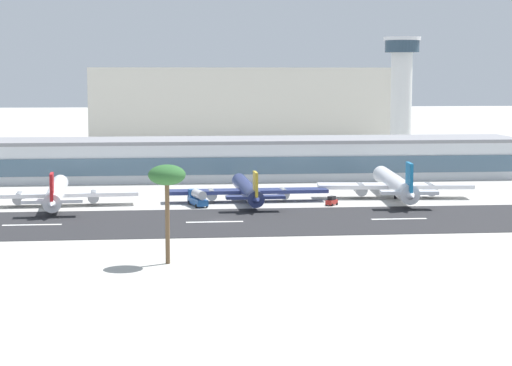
# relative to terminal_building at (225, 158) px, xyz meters

# --- Properties ---
(ground_plane) EXTENTS (1400.00, 1400.00, 0.00)m
(ground_plane) POSITION_rel_terminal_building_xyz_m (-6.97, -79.93, -5.93)
(ground_plane) COLOR #B2AFA8
(runway_strip) EXTENTS (800.00, 37.15, 0.08)m
(runway_strip) POSITION_rel_terminal_building_xyz_m (-6.97, -82.67, -5.89)
(runway_strip) COLOR #262628
(runway_strip) RESTS_ON ground_plane
(runway_centreline_dash_3) EXTENTS (12.00, 1.20, 0.01)m
(runway_centreline_dash_3) POSITION_rel_terminal_building_xyz_m (-45.43, -82.67, -5.85)
(runway_centreline_dash_3) COLOR white
(runway_centreline_dash_3) RESTS_ON runway_strip
(runway_centreline_dash_4) EXTENTS (12.00, 1.20, 0.01)m
(runway_centreline_dash_4) POSITION_rel_terminal_building_xyz_m (-7.93, -82.67, -5.85)
(runway_centreline_dash_4) COLOR white
(runway_centreline_dash_4) RESTS_ON runway_strip
(runway_centreline_dash_5) EXTENTS (12.00, 1.20, 0.01)m
(runway_centreline_dash_5) POSITION_rel_terminal_building_xyz_m (31.53, -82.67, -5.85)
(runway_centreline_dash_5) COLOR white
(runway_centreline_dash_5) RESTS_ON runway_strip
(terminal_building) EXTENTS (175.95, 25.50, 11.86)m
(terminal_building) POSITION_rel_terminal_building_xyz_m (0.00, 0.00, 0.00)
(terminal_building) COLOR silver
(terminal_building) RESTS_ON ground_plane
(control_tower) EXTENTS (12.63, 12.63, 43.55)m
(control_tower) POSITION_rel_terminal_building_xyz_m (63.18, 37.31, 19.16)
(control_tower) COLOR silver
(control_tower) RESTS_ON ground_plane
(distant_hotel_block) EXTENTS (127.09, 39.28, 33.78)m
(distant_hotel_block) POSITION_rel_terminal_building_xyz_m (14.77, 131.19, 10.96)
(distant_hotel_block) COLOR beige
(distant_hotel_block) RESTS_ON ground_plane
(airliner_red_tail_gate_0) EXTENTS (38.45, 45.86, 9.57)m
(airliner_red_tail_gate_0) POSITION_rel_terminal_building_xyz_m (-43.51, -55.29, -2.89)
(airliner_red_tail_gate_0) COLOR white
(airliner_red_tail_gate_0) RESTS_ON ground_plane
(airliner_gold_tail_gate_1) EXTENTS (39.24, 43.39, 9.06)m
(airliner_gold_tail_gate_1) POSITION_rel_terminal_building_xyz_m (1.83, -52.89, -3.05)
(airliner_gold_tail_gate_1) COLOR navy
(airliner_gold_tail_gate_1) RESTS_ON ground_plane
(airliner_blue_tail_gate_2) EXTENTS (39.01, 51.53, 10.76)m
(airliner_blue_tail_gate_2) POSITION_rel_terminal_building_xyz_m (39.13, -49.94, -2.50)
(airliner_blue_tail_gate_2) COLOR silver
(airliner_blue_tail_gate_2) RESTS_ON ground_plane
(service_baggage_tug_0) EXTENTS (3.31, 3.47, 2.20)m
(service_baggage_tug_0) POSITION_rel_terminal_building_xyz_m (21.07, -60.27, -4.89)
(service_baggage_tug_0) COLOR #B2231E
(service_baggage_tug_0) RESTS_ON ground_plane
(service_fuel_truck_1) EXTENTS (4.66, 8.88, 3.95)m
(service_fuel_truck_1) POSITION_rel_terminal_building_xyz_m (-10.49, -58.26, -3.91)
(service_fuel_truck_1) COLOR #23569E
(service_fuel_truck_1) RESTS_ON ground_plane
(palm_tree_0) EXTENTS (6.09, 6.09, 16.26)m
(palm_tree_0) POSITION_rel_terminal_building_xyz_m (-17.99, -124.47, 8.22)
(palm_tree_0) COLOR brown
(palm_tree_0) RESTS_ON ground_plane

